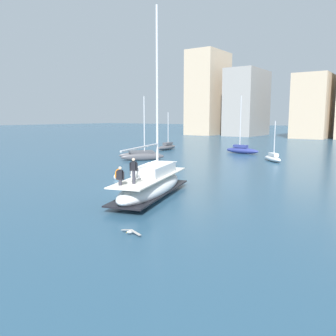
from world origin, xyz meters
name	(u,v)px	position (x,y,z in m)	size (l,w,h in m)	color
ground_plane	(146,190)	(0.00, 0.00, 0.00)	(400.00, 400.00, 0.00)	#284C66
main_sailboat	(152,184)	(1.75, -1.56, 0.91)	(4.98, 9.89, 12.93)	white
moored_sloop_near	(273,158)	(2.20, 22.48, 0.45)	(3.51, 3.64, 4.98)	silver
moored_sloop_far	(242,150)	(-4.76, 29.17, 0.59)	(5.55, 1.95, 8.60)	navy
moored_cutter_left	(141,155)	(-12.44, 14.67, 0.64)	(5.70, 5.97, 8.06)	#4C4C51
moored_cutter_right	(167,147)	(-17.39, 27.48, 0.53)	(1.49, 5.16, 6.22)	#4C4C51
seagull	(131,231)	(5.74, -8.36, 0.17)	(1.25, 0.47, 0.18)	silver
mooring_buoy	(117,177)	(-4.98, 2.18, 0.20)	(0.67, 0.67, 0.93)	silver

